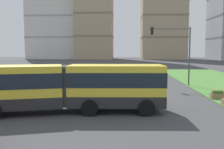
# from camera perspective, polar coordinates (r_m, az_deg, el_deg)

# --- Properties ---
(articulated_bus) EXTENTS (12.02, 4.33, 3.00)m
(articulated_bus) POSITION_cam_1_polar(r_m,az_deg,el_deg) (16.51, -8.86, -2.65)
(articulated_bus) COLOR yellow
(articulated_bus) RESTS_ON ground
(car_silver_hatch) EXTENTS (4.47, 2.17, 1.58)m
(car_silver_hatch) POSITION_cam_1_polar(r_m,az_deg,el_deg) (28.42, -11.85, -1.11)
(car_silver_hatch) COLOR #B7BABF
(car_silver_hatch) RESTS_ON ground
(flower_planter_5) EXTENTS (1.10, 0.56, 0.74)m
(flower_planter_5) POSITION_cam_1_polar(r_m,az_deg,el_deg) (22.32, 22.29, -4.06)
(flower_planter_5) COLOR #937051
(flower_planter_5) RESTS_ON grass_median
(traffic_light_far_right) EXTENTS (4.47, 0.28, 6.41)m
(traffic_light_far_right) POSITION_cam_1_polar(r_m,az_deg,el_deg) (29.04, 14.05, 6.22)
(traffic_light_far_right) COLOR #474C51
(traffic_light_far_right) RESTS_ON ground
(apartment_tower_centre) EXTENTS (18.21, 15.66, 43.50)m
(apartment_tower_centre) POSITION_cam_1_polar(r_m,az_deg,el_deg) (114.38, 11.26, 14.38)
(apartment_tower_centre) COLOR tan
(apartment_tower_centre) RESTS_ON ground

